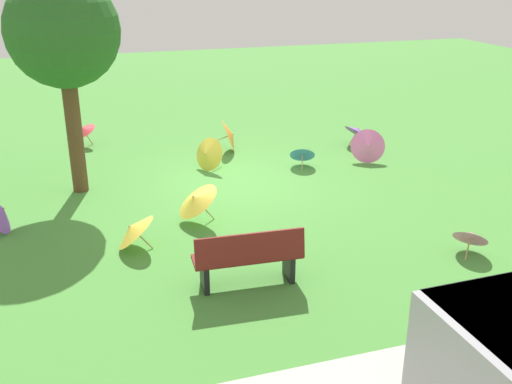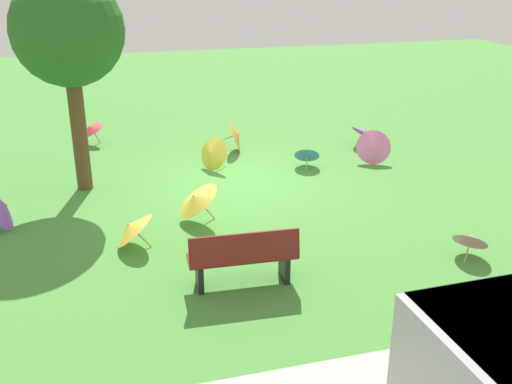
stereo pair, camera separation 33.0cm
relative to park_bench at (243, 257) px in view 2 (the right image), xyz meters
The scene contains 13 objects.
ground 4.33m from the park_bench, 101.98° to the right, with size 40.00×40.00×0.00m, color #478C38.
park_bench is the anchor object (origin of this frame).
shade_tree 5.92m from the park_bench, 65.12° to the right, with size 2.17×2.17×4.32m.
parasol_yellow_0 2.26m from the park_bench, 49.30° to the right, with size 0.87×0.93×0.67m.
parasol_red_1 8.24m from the park_bench, 75.98° to the right, with size 0.79×0.80×0.62m.
parasol_purple_0 4.74m from the park_bench, 40.33° to the right, with size 0.78×0.88×0.82m.
parasol_blue_0 5.56m from the park_bench, 119.84° to the right, with size 0.71×0.65×0.55m.
parasol_purple_1 7.61m from the park_bench, 128.51° to the right, with size 0.74×0.78×0.63m.
parasol_yellow_1 2.46m from the park_bench, 84.07° to the right, with size 0.83×0.91×0.77m.
parasol_pink_0 3.75m from the park_bench, behind, with size 0.74×0.75×0.55m.
parasol_yellow_2 5.26m from the park_bench, 96.66° to the right, with size 0.79×0.86×0.77m.
parasol_pink_1 6.35m from the park_bench, 133.24° to the right, with size 0.93×0.89×0.81m.
parasol_orange_0 6.55m from the park_bench, 102.97° to the right, with size 0.88×0.93×0.87m.
Camera 2 is at (2.77, 11.60, 4.50)m, focal length 41.50 mm.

